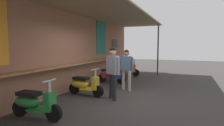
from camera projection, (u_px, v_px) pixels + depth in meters
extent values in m
plane|color=#383533|center=(112.00, 98.00, 6.19)|extent=(37.29, 37.29, 0.00)
cube|color=#8C5B44|center=(62.00, 49.00, 6.82)|extent=(13.32, 0.25, 3.23)
cube|color=olive|center=(69.00, 65.00, 6.76)|extent=(11.99, 0.36, 0.05)
cube|color=#236B5B|center=(101.00, 38.00, 9.50)|extent=(1.04, 0.02, 1.64)
cube|color=#2D2823|center=(115.00, 43.00, 11.18)|extent=(0.76, 0.03, 0.50)
cube|color=#9E8966|center=(95.00, 7.00, 6.14)|extent=(12.79, 2.59, 0.06)
cylinder|color=#332D28|center=(158.00, 50.00, 10.95)|extent=(0.08, 0.08, 3.05)
ellipsoid|color=#237533|center=(28.00, 101.00, 4.49)|extent=(0.42, 0.72, 0.30)
cube|color=black|center=(29.00, 94.00, 4.45)|extent=(0.33, 0.57, 0.10)
cube|color=#237533|center=(40.00, 109.00, 4.39)|extent=(0.41, 0.52, 0.04)
cube|color=#237533|center=(50.00, 101.00, 4.27)|extent=(0.29, 0.18, 0.44)
cylinder|color=#B7B7BC|center=(50.00, 96.00, 4.26)|extent=(0.07, 0.07, 0.70)
cylinder|color=#B7B7BC|center=(49.00, 81.00, 4.23)|extent=(0.46, 0.07, 0.04)
cylinder|color=black|center=(54.00, 113.00, 4.26)|extent=(0.13, 0.41, 0.40)
cylinder|color=black|center=(20.00, 108.00, 4.59)|extent=(0.13, 0.41, 0.40)
ellipsoid|color=gold|center=(80.00, 84.00, 6.61)|extent=(0.42, 0.72, 0.30)
cube|color=black|center=(81.00, 78.00, 6.57)|extent=(0.33, 0.57, 0.10)
cube|color=gold|center=(88.00, 89.00, 6.47)|extent=(0.41, 0.52, 0.04)
cube|color=gold|center=(95.00, 83.00, 6.32)|extent=(0.29, 0.18, 0.44)
cylinder|color=#B7B7BC|center=(95.00, 80.00, 6.31)|extent=(0.07, 0.07, 0.70)
cylinder|color=#B7B7BC|center=(95.00, 69.00, 6.28)|extent=(0.46, 0.06, 0.04)
cylinder|color=black|center=(98.00, 91.00, 6.30)|extent=(0.12, 0.41, 0.40)
cylinder|color=black|center=(74.00, 88.00, 6.74)|extent=(0.12, 0.41, 0.40)
ellipsoid|color=#233D9E|center=(107.00, 75.00, 8.74)|extent=(0.39, 0.71, 0.30)
cube|color=black|center=(108.00, 70.00, 8.70)|extent=(0.31, 0.55, 0.10)
cube|color=#233D9E|center=(114.00, 78.00, 8.62)|extent=(0.39, 0.51, 0.04)
cube|color=#233D9E|center=(120.00, 74.00, 8.48)|extent=(0.28, 0.16, 0.44)
cylinder|color=#B7B7BC|center=(120.00, 71.00, 8.46)|extent=(0.07, 0.07, 0.70)
cylinder|color=#B7B7BC|center=(120.00, 63.00, 8.43)|extent=(0.46, 0.04, 0.04)
cylinder|color=black|center=(122.00, 80.00, 8.46)|extent=(0.11, 0.40, 0.40)
cylinder|color=black|center=(102.00, 78.00, 8.86)|extent=(0.11, 0.40, 0.40)
ellipsoid|color=orange|center=(123.00, 69.00, 10.93)|extent=(0.43, 0.73, 0.30)
cube|color=black|center=(124.00, 65.00, 10.89)|extent=(0.34, 0.57, 0.10)
cube|color=orange|center=(129.00, 72.00, 10.83)|extent=(0.42, 0.53, 0.04)
cube|color=orange|center=(134.00, 68.00, 10.72)|extent=(0.29, 0.18, 0.44)
cylinder|color=#B7B7BC|center=(134.00, 66.00, 10.71)|extent=(0.07, 0.07, 0.70)
cylinder|color=#B7B7BC|center=(134.00, 60.00, 10.67)|extent=(0.46, 0.07, 0.04)
cylinder|color=black|center=(136.00, 73.00, 10.71)|extent=(0.13, 0.41, 0.40)
cylinder|color=black|center=(119.00, 72.00, 11.02)|extent=(0.13, 0.41, 0.40)
cylinder|color=#232328|center=(114.00, 88.00, 5.88)|extent=(0.12, 0.12, 0.84)
cylinder|color=#232328|center=(111.00, 86.00, 6.21)|extent=(0.12, 0.12, 0.84)
cube|color=#999EA8|center=(113.00, 65.00, 5.98)|extent=(0.35, 0.46, 0.59)
sphere|color=tan|center=(113.00, 52.00, 5.94)|extent=(0.23, 0.23, 0.23)
sphere|color=black|center=(113.00, 51.00, 5.94)|extent=(0.21, 0.21, 0.21)
cylinder|color=#999EA8|center=(118.00, 66.00, 5.80)|extent=(0.08, 0.08, 0.56)
cylinder|color=#999EA8|center=(107.00, 65.00, 6.16)|extent=(0.08, 0.08, 0.56)
cube|color=maroon|center=(106.00, 75.00, 6.22)|extent=(0.28, 0.19, 0.20)
cylinder|color=#ADA393|center=(129.00, 81.00, 7.15)|extent=(0.12, 0.12, 0.79)
cylinder|color=#ADA393|center=(123.00, 80.00, 7.37)|extent=(0.12, 0.12, 0.79)
cube|color=slate|center=(126.00, 63.00, 7.20)|extent=(0.21, 0.40, 0.56)
sphere|color=#A37556|center=(126.00, 53.00, 7.16)|extent=(0.21, 0.21, 0.21)
sphere|color=black|center=(127.00, 52.00, 7.16)|extent=(0.20, 0.20, 0.20)
cylinder|color=slate|center=(132.00, 64.00, 7.11)|extent=(0.08, 0.08, 0.53)
cylinder|color=slate|center=(121.00, 64.00, 7.29)|extent=(0.08, 0.08, 0.53)
cube|color=brown|center=(119.00, 72.00, 7.32)|extent=(0.26, 0.11, 0.20)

